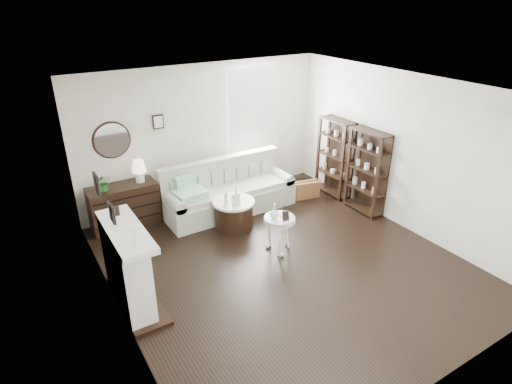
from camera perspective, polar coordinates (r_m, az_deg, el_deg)
room at (r=8.62m, az=-2.41°, el=9.89°), size 5.50×5.50×5.50m
fireplace at (r=5.98m, az=-16.68°, el=-9.94°), size 0.50×1.40×1.84m
shelf_unit_far at (r=8.87m, az=10.47°, el=4.54°), size 0.30×0.80×1.60m
shelf_unit_near at (r=8.28m, az=14.56°, el=2.60°), size 0.30×0.80×1.60m
sofa at (r=8.28m, az=-3.81°, el=-0.23°), size 2.52×0.87×0.98m
quilt at (r=7.75m, az=-8.78°, el=-0.28°), size 0.59×0.50×0.14m
suitcase at (r=8.83m, az=6.74°, el=0.30°), size 0.56×0.27×0.36m
dresser at (r=7.99m, az=-17.17°, el=-1.79°), size 1.18×0.51×0.79m
table_lamp at (r=7.83m, az=-15.30°, el=2.70°), size 0.32×0.32×0.41m
potted_plant at (r=7.67m, az=-19.69°, el=1.19°), size 0.29×0.26×0.30m
drum_table at (r=7.67m, az=-2.98°, el=-2.90°), size 0.75×0.75×0.52m
pedestal_table at (r=6.85m, az=3.16°, el=-3.77°), size 0.51×0.51×0.61m
eiffel_drum at (r=7.58m, az=-2.68°, el=-0.17°), size 0.15×0.15×0.21m
bottle_drum at (r=7.34m, az=-4.02°, el=-0.79°), size 0.07×0.07×0.28m
card_frame_drum at (r=7.33m, az=-2.69°, el=-1.09°), size 0.16×0.07×0.21m
eiffel_ped at (r=6.86m, az=3.71°, el=-2.45°), size 0.12×0.12×0.17m
flask_ped at (r=6.74m, az=2.47°, el=-2.54°), size 0.14×0.14×0.26m
card_frame_ped at (r=6.71m, az=3.98°, el=-3.22°), size 0.12×0.05×0.15m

